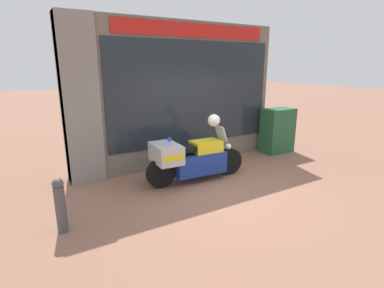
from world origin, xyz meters
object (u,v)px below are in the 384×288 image
Objects in this scene: white_helmet at (214,120)px; street_bollard at (60,205)px; paramedic_motorcycle at (190,158)px; utility_cabinet at (277,131)px.

white_helmet is 0.31× the size of street_bollard.
paramedic_motorcycle is 2.68× the size of street_bollard.
white_helmet is 3.50m from street_bollard.
paramedic_motorcycle is 8.59× the size of white_helmet.
paramedic_motorcycle is 1.83× the size of utility_cabinet.
paramedic_motorcycle is at bearing 176.74° from white_helmet.
street_bollard is (-2.74, -0.76, -0.08)m from paramedic_motorcycle.
white_helmet is (-2.79, -0.73, 0.68)m from utility_cabinet.
utility_cabinet is 4.69× the size of white_helmet.
white_helmet reaches higher than utility_cabinet.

